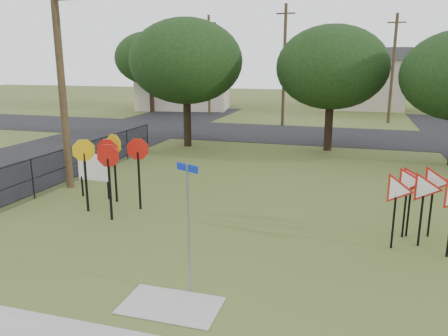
# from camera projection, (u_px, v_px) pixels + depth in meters

# --- Properties ---
(ground) EXTENTS (140.00, 140.00, 0.00)m
(ground) POSITION_uv_depth(u_px,v_px,m) (208.00, 257.00, 11.11)
(ground) COLOR #40501E
(street_left) EXTENTS (8.00, 50.00, 0.02)m
(street_left) POSITION_uv_depth(u_px,v_px,m) (58.00, 153.00, 23.75)
(street_left) COLOR black
(street_left) RESTS_ON ground
(street_far) EXTENTS (60.00, 8.00, 0.02)m
(street_far) POSITION_uv_depth(u_px,v_px,m) (302.00, 135.00, 29.73)
(street_far) COLOR black
(street_far) RESTS_ON ground
(curb_pad) EXTENTS (2.00, 1.20, 0.02)m
(curb_pad) POSITION_uv_depth(u_px,v_px,m) (171.00, 306.00, 8.88)
(curb_pad) COLOR gray
(curb_pad) RESTS_ON ground
(street_name_sign) EXTENTS (0.54, 0.26, 2.84)m
(street_name_sign) POSITION_uv_depth(u_px,v_px,m) (188.00, 221.00, 9.01)
(street_name_sign) COLOR gray
(street_name_sign) RESTS_ON ground
(stop_sign_cluster) EXTENTS (2.23, 1.87, 2.44)m
(stop_sign_cluster) POSITION_uv_depth(u_px,v_px,m) (111.00, 157.00, 14.20)
(stop_sign_cluster) COLOR black
(stop_sign_cluster) RESTS_ON ground
(yield_sign_cluster) EXTENTS (2.61, 1.78, 2.09)m
(yield_sign_cluster) POSITION_uv_depth(u_px,v_px,m) (427.00, 189.00, 11.56)
(yield_sign_cluster) COLOR black
(yield_sign_cluster) RESTS_ON ground
(info_board) EXTENTS (1.30, 0.07, 1.62)m
(info_board) POSITION_uv_depth(u_px,v_px,m) (94.00, 169.00, 15.73)
(info_board) COLOR black
(info_board) RESTS_ON ground
(utility_pole_main) EXTENTS (3.55, 0.33, 10.00)m
(utility_pole_main) POSITION_uv_depth(u_px,v_px,m) (60.00, 51.00, 16.07)
(utility_pole_main) COLOR #483621
(utility_pole_main) RESTS_ON ground
(far_pole_a) EXTENTS (1.40, 0.24, 9.00)m
(far_pole_a) POSITION_uv_depth(u_px,v_px,m) (284.00, 65.00, 32.92)
(far_pole_a) COLOR #483621
(far_pole_a) RESTS_ON ground
(far_pole_b) EXTENTS (1.40, 0.24, 8.50)m
(far_pole_b) POSITION_uv_depth(u_px,v_px,m) (393.00, 68.00, 34.48)
(far_pole_b) COLOR #483621
(far_pole_b) RESTS_ON ground
(far_pole_c) EXTENTS (1.40, 0.24, 9.00)m
(far_pole_c) POSITION_uv_depth(u_px,v_px,m) (209.00, 64.00, 40.73)
(far_pole_c) COLOR #483621
(far_pole_c) RESTS_ON ground
(fence_run) EXTENTS (0.05, 11.55, 1.50)m
(fence_run) POSITION_uv_depth(u_px,v_px,m) (88.00, 158.00, 18.86)
(fence_run) COLOR black
(fence_run) RESTS_ON ground
(house_left) EXTENTS (10.58, 8.88, 7.20)m
(house_left) POSITION_uv_depth(u_px,v_px,m) (185.00, 73.00, 45.79)
(house_left) COLOR #BEB199
(house_left) RESTS_ON ground
(house_mid) EXTENTS (8.40, 8.40, 6.20)m
(house_mid) POSITION_uv_depth(u_px,v_px,m) (363.00, 78.00, 46.49)
(house_mid) COLOR #BEB199
(house_mid) RESTS_ON ground
(tree_near_left) EXTENTS (6.40, 6.40, 7.27)m
(tree_near_left) POSITION_uv_depth(u_px,v_px,m) (186.00, 61.00, 24.66)
(tree_near_left) COLOR black
(tree_near_left) RESTS_ON ground
(tree_near_mid) EXTENTS (6.00, 6.00, 6.80)m
(tree_near_mid) POSITION_uv_depth(u_px,v_px,m) (332.00, 67.00, 23.45)
(tree_near_mid) COLOR black
(tree_near_mid) RESTS_ON ground
(tree_far_left) EXTENTS (6.80, 6.80, 7.73)m
(tree_far_left) POSITION_uv_depth(u_px,v_px,m) (150.00, 58.00, 42.26)
(tree_far_left) COLOR black
(tree_far_left) RESTS_ON ground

